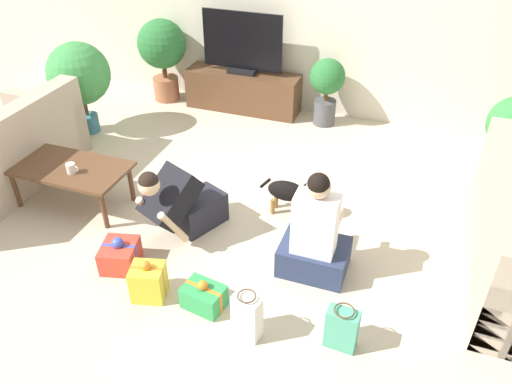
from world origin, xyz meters
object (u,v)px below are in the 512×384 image
object	(u,v)px
tv	(242,46)
mug	(71,168)
person_sitting	(315,239)
potted_plant_back_right	(327,85)
gift_box_b	(148,281)
potted_plant_back_left	(162,50)
gift_box_c	(204,296)
gift_bag_a	(342,329)
dog	(293,192)
gift_bag_b	(247,316)
person_kneeling	(182,203)
tv_console	(243,91)
gift_box_a	(120,255)
potted_plant_corner_left	(79,75)
coffee_table	(70,170)

from	to	relation	value
tv	mug	size ratio (longest dim) A/B	8.22
person_sitting	tv	bearing A→B (deg)	-58.63
potted_plant_back_right	gift_box_b	world-z (taller)	potted_plant_back_right
potted_plant_back_left	gift_box_c	size ratio (longest dim) A/B	3.22
gift_bag_a	person_sitting	bearing A→B (deg)	119.02
tv	dog	xyz separation A→B (m)	(1.20, -1.92, -0.57)
gift_box_c	gift_bag_a	size ratio (longest dim) A/B	0.96
gift_bag_b	person_kneeling	bearing A→B (deg)	136.72
person_sitting	mug	distance (m)	2.20
tv_console	potted_plant_back_left	bearing A→B (deg)	-177.29
dog	gift_box_a	world-z (taller)	dog
potted_plant_back_left	gift_box_a	xyz separation A→B (m)	(1.18, -2.98, -0.55)
potted_plant_corner_left	gift_box_a	size ratio (longest dim) A/B	2.98
potted_plant_corner_left	dog	world-z (taller)	potted_plant_corner_left
coffee_table	gift_box_a	size ratio (longest dim) A/B	3.01
tv_console	person_kneeling	world-z (taller)	person_kneeling
potted_plant_corner_left	mug	distance (m)	1.60
dog	gift_bag_a	bearing A→B (deg)	-150.61
tv_console	gift_box_a	world-z (taller)	tv_console
dog	mug	size ratio (longest dim) A/B	4.67
tv	gift_bag_b	world-z (taller)	tv
gift_bag_a	gift_bag_b	world-z (taller)	gift_bag_b
tv_console	gift_bag_b	size ratio (longest dim) A/B	3.75
tv_console	gift_box_c	world-z (taller)	tv_console
coffee_table	dog	size ratio (longest dim) A/B	1.89
potted_plant_back_left	gift_box_a	distance (m)	3.25
potted_plant_back_left	dog	distance (m)	2.96
gift_bag_a	gift_box_c	bearing A→B (deg)	179.34
gift_box_b	person_sitting	bearing A→B (deg)	31.99
potted_plant_corner_left	gift_box_a	distance (m)	2.52
tv	gift_box_b	size ratio (longest dim) A/B	2.95
coffee_table	tv_console	size ratio (longest dim) A/B	0.75
person_sitting	gift_box_b	world-z (taller)	person_sitting
coffee_table	potted_plant_corner_left	distance (m)	1.50
person_sitting	coffee_table	bearing A→B (deg)	-3.38
mug	potted_plant_back_right	bearing A→B (deg)	55.47
potted_plant_back_right	potted_plant_back_left	bearing A→B (deg)	180.00
potted_plant_back_right	person_kneeling	distance (m)	2.53
dog	gift_box_c	distance (m)	1.31
tv	dog	size ratio (longest dim) A/B	1.76
person_sitting	person_kneeling	bearing A→B (deg)	-3.97
tv	gift_box_a	distance (m)	3.11
potted_plant_corner_left	person_sitting	world-z (taller)	potted_plant_corner_left
potted_plant_back_right	gift_box_b	bearing A→B (deg)	-99.95
person_sitting	gift_box_c	size ratio (longest dim) A/B	2.86
tv	person_kneeling	world-z (taller)	tv
gift_bag_a	tv	bearing A→B (deg)	120.88
tv	potted_plant_back_left	distance (m)	1.07
tv_console	person_kneeling	distance (m)	2.52
gift_box_a	potted_plant_corner_left	bearing A→B (deg)	130.64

